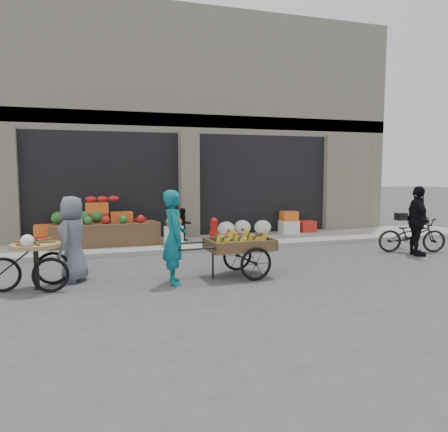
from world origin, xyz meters
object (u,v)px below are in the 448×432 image
object	(u,v)px
fire_hydrant	(214,230)
orange_bucket	(232,237)
bicycle	(412,235)
seated_person	(184,225)
cyclist	(417,221)
vendor_woman	(174,237)
tricycle_cart	(36,258)
vendor_grey	(73,239)
banana_cart	(238,243)
pineapple_bin	(174,236)

from	to	relation	value
fire_hydrant	orange_bucket	bearing A→B (deg)	-5.71
orange_bucket	bicycle	bearing A→B (deg)	-27.04
seated_person	cyclist	bearing A→B (deg)	-41.97
seated_person	vendor_woman	world-z (taller)	vendor_woman
fire_hydrant	seated_person	bearing A→B (deg)	137.12
tricycle_cart	cyclist	bearing A→B (deg)	3.42
fire_hydrant	vendor_grey	world-z (taller)	vendor_grey
orange_bucket	cyclist	bearing A→B (deg)	-32.47
banana_cart	tricycle_cart	size ratio (longest dim) A/B	1.59
banana_cart	vendor_woman	world-z (taller)	vendor_woman
pineapple_bin	banana_cart	bearing A→B (deg)	-79.03
fire_hydrant	orange_bucket	size ratio (longest dim) A/B	2.22
vendor_woman	vendor_grey	world-z (taller)	vendor_woman
pineapple_bin	cyclist	world-z (taller)	cyclist
pineapple_bin	vendor_woman	bearing A→B (deg)	-101.04
vendor_grey	bicycle	xyz separation A→B (m)	(8.26, 0.46, -0.37)
orange_bucket	fire_hydrant	bearing A→B (deg)	174.29
fire_hydrant	vendor_woman	distance (m)	3.86
banana_cart	bicycle	size ratio (longest dim) A/B	1.31
vendor_woman	cyclist	world-z (taller)	vendor_woman
orange_bucket	bicycle	size ratio (longest dim) A/B	0.19
pineapple_bin	banana_cart	size ratio (longest dim) A/B	0.23
bicycle	vendor_woman	bearing A→B (deg)	118.95
pineapple_bin	banana_cart	xyz separation A→B (m)	(0.64, -3.29, 0.30)
fire_hydrant	vendor_woman	size ratio (longest dim) A/B	0.40
orange_bucket	pineapple_bin	bearing A→B (deg)	176.42
vendor_woman	vendor_grey	bearing A→B (deg)	69.59
orange_bucket	vendor_woman	bearing A→B (deg)	-124.10
fire_hydrant	bicycle	distance (m)	5.17
cyclist	seated_person	bearing A→B (deg)	76.28
seated_person	cyclist	xyz separation A→B (m)	(5.19, -3.24, 0.28)
vendor_woman	bicycle	distance (m)	6.59
fire_hydrant	cyclist	size ratio (longest dim) A/B	0.41
vendor_woman	banana_cart	bearing A→B (deg)	-80.02
banana_cart	pineapple_bin	bearing A→B (deg)	97.76
orange_bucket	vendor_grey	world-z (taller)	vendor_grey
bicycle	cyclist	xyz separation A→B (m)	(-0.20, -0.40, 0.41)
pineapple_bin	bicycle	world-z (taller)	bicycle
pineapple_bin	orange_bucket	bearing A→B (deg)	-3.58
banana_cart	bicycle	distance (m)	5.26
pineapple_bin	tricycle_cart	size ratio (longest dim) A/B	0.37
vendor_woman	fire_hydrant	bearing A→B (deg)	-24.89
banana_cart	tricycle_cart	bearing A→B (deg)	174.45
seated_person	vendor_grey	distance (m)	4.38
banana_cart	cyclist	world-z (taller)	cyclist
pineapple_bin	fire_hydrant	size ratio (longest dim) A/B	0.73
seated_person	bicycle	size ratio (longest dim) A/B	0.54
cyclist	pineapple_bin	bearing A→B (deg)	82.97
pineapple_bin	bicycle	distance (m)	6.21
seated_person	tricycle_cart	xyz separation A→B (m)	(-3.49, -3.74, -0.02)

